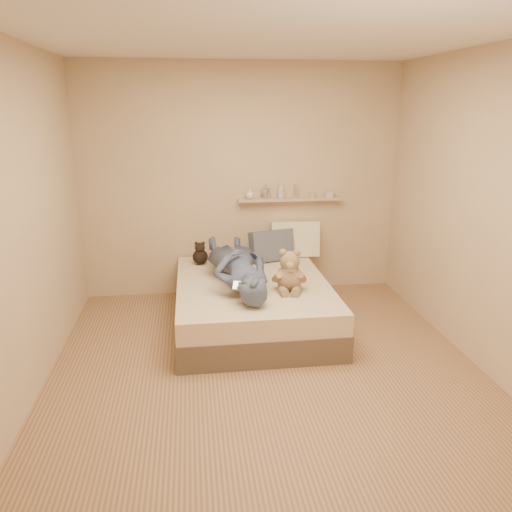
{
  "coord_description": "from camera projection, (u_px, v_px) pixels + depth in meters",
  "views": [
    {
      "loc": [
        -0.57,
        -3.71,
        2.13
      ],
      "look_at": [
        0.0,
        0.65,
        0.8
      ],
      "focal_mm": 35.0,
      "sensor_mm": 36.0,
      "label": 1
    }
  ],
  "objects": [
    {
      "name": "pillow_cream",
      "position": [
        295.0,
        239.0,
        5.77
      ],
      "size": [
        0.56,
        0.24,
        0.42
      ],
      "primitive_type": "cube",
      "rotation": [
        -0.14,
        0.0,
        -0.05
      ],
      "color": "beige",
      "rests_on": "bed"
    },
    {
      "name": "person",
      "position": [
        237.0,
        265.0,
        4.88
      ],
      "size": [
        0.71,
        1.57,
        0.36
      ],
      "primitive_type": "imported",
      "rotation": [
        0.0,
        0.0,
        3.25
      ],
      "color": "#464C6E",
      "rests_on": "bed"
    },
    {
      "name": "wall_shelf",
      "position": [
        290.0,
        199.0,
        5.7
      ],
      "size": [
        1.2,
        0.12,
        0.03
      ],
      "primitive_type": "cube",
      "color": "tan",
      "rests_on": "wall_back"
    },
    {
      "name": "shelf_bottles",
      "position": [
        279.0,
        192.0,
        5.66
      ],
      "size": [
        1.05,
        0.14,
        0.19
      ],
      "color": "silver",
      "rests_on": "wall_shelf"
    },
    {
      "name": "bed",
      "position": [
        252.0,
        303.0,
        5.03
      ],
      "size": [
        1.5,
        1.9,
        0.45
      ],
      "color": "brown",
      "rests_on": "floor"
    },
    {
      "name": "room",
      "position": [
        267.0,
        218.0,
        3.83
      ],
      "size": [
        3.8,
        3.8,
        3.8
      ],
      "color": "#A17353",
      "rests_on": "ground"
    },
    {
      "name": "dark_plush",
      "position": [
        200.0,
        254.0,
        5.47
      ],
      "size": [
        0.17,
        0.17,
        0.26
      ],
      "color": "black",
      "rests_on": "bed"
    },
    {
      "name": "teddy_bear",
      "position": [
        289.0,
        274.0,
        4.66
      ],
      "size": [
        0.34,
        0.34,
        0.42
      ],
      "color": "#9E7D57",
      "rests_on": "bed"
    },
    {
      "name": "pillow_grey",
      "position": [
        272.0,
        246.0,
        5.6
      ],
      "size": [
        0.54,
        0.35,
        0.36
      ],
      "primitive_type": "cube",
      "rotation": [
        -0.18,
        0.0,
        0.32
      ],
      "color": "slate",
      "rests_on": "bed"
    },
    {
      "name": "game_console",
      "position": [
        244.0,
        286.0,
        4.36
      ],
      "size": [
        0.21,
        0.12,
        0.07
      ],
      "color": "silver",
      "rests_on": "bed"
    }
  ]
}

